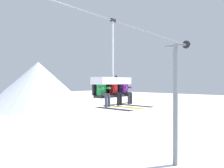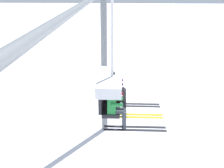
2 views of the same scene
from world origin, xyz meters
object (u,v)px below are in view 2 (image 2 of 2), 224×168
at_px(lift_tower_far, 104,57).
at_px(skier_red, 117,95).
at_px(skier_purple, 118,86).
at_px(chairlift_chair, 110,85).
at_px(skier_green, 117,107).

bearing_deg(lift_tower_far, skier_red, -173.46).
bearing_deg(skier_red, skier_purple, -0.52).
bearing_deg(skier_purple, lift_tower_far, 7.26).
bearing_deg(chairlift_chair, skier_red, -89.11).
bearing_deg(skier_green, skier_red, 0.52).
relative_size(lift_tower_far, skier_purple, 5.35).
relative_size(skier_green, skier_red, 1.00).
xyz_separation_m(skier_green, skier_red, (0.76, 0.01, 0.02)).
bearing_deg(chairlift_chair, skier_green, -163.71).
relative_size(lift_tower_far, chairlift_chair, 2.49).
bearing_deg(skier_green, chairlift_chair, 16.29).
xyz_separation_m(lift_tower_far, skier_green, (-8.82, -0.93, 1.07)).
xyz_separation_m(lift_tower_far, skier_red, (-8.06, -0.92, 1.09)).
xyz_separation_m(skier_green, skier_purple, (1.51, 0.00, 0.00)).
bearing_deg(lift_tower_far, skier_green, -173.97).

